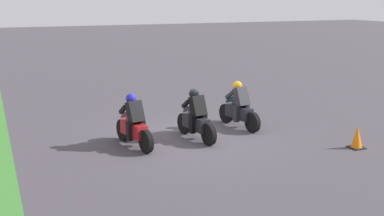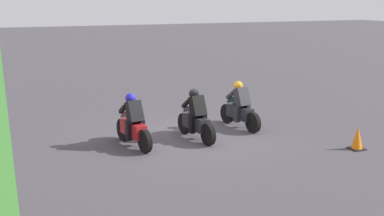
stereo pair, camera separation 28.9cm
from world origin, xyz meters
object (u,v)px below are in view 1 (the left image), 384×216
Objects in this scene: rider_lane_a at (239,108)px; rider_lane_b at (196,119)px; rider_lane_c at (134,125)px; traffic_cone at (357,138)px.

rider_lane_a and rider_lane_b have the same top height.
rider_lane_a is at bearing -91.34° from rider_lane_c.
rider_lane_c is 6.25m from traffic_cone.
traffic_cone is at bearing -131.84° from rider_lane_b.
rider_lane_b is at bearing 101.50° from rider_lane_a.
rider_lane_a is 3.75m from rider_lane_c.
rider_lane_c is (-0.60, 3.71, 0.00)m from rider_lane_a.
rider_lane_b is at bearing 55.47° from traffic_cone.
traffic_cone is (-2.64, -5.66, -0.32)m from rider_lane_c.
rider_lane_a and rider_lane_c have the same top height.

